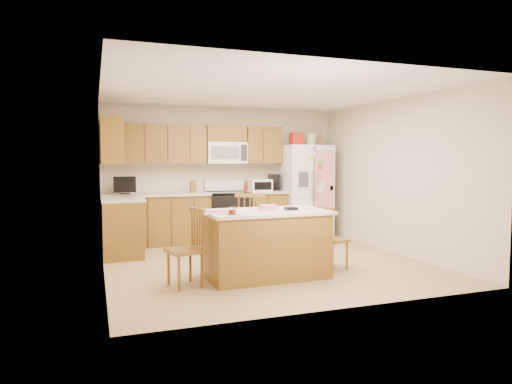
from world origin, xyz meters
name	(u,v)px	position (x,y,z in m)	size (l,w,h in m)	color
ground	(264,262)	(0.00, 0.00, 0.00)	(4.50, 4.50, 0.00)	#9E8356
room_shell	(264,165)	(0.00, 0.00, 1.44)	(4.60, 4.60, 2.52)	beige
cabinetry	(177,194)	(-0.98, 1.79, 0.91)	(3.36, 1.56, 2.15)	brown
stove	(228,216)	(0.00, 1.94, 0.47)	(0.76, 0.65, 1.13)	black
refrigerator	(305,190)	(1.57, 1.87, 0.92)	(0.90, 0.79, 2.04)	white
island	(266,243)	(-0.28, -0.79, 0.44)	(1.67, 0.97, 0.96)	brown
windsor_chair_left	(187,250)	(-1.32, -0.89, 0.44)	(0.46, 0.48, 0.94)	brown
windsor_chair_back	(250,230)	(-0.24, -0.04, 0.49)	(0.55, 0.54, 1.04)	brown
windsor_chair_right	(331,239)	(0.75, -0.68, 0.41)	(0.43, 0.44, 0.87)	brown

